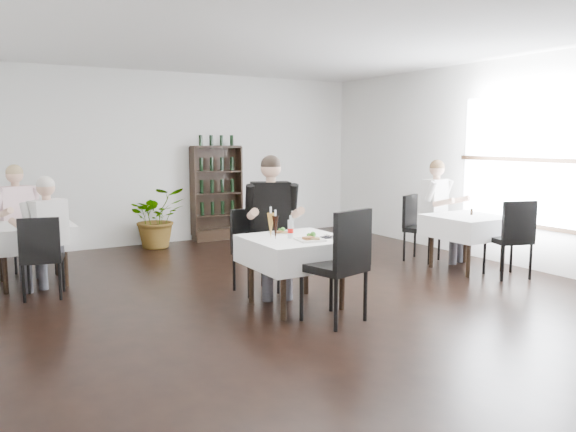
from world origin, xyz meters
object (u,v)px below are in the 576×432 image
object	(u,v)px
wine_shelf	(217,194)
potted_tree	(157,217)
main_table	(296,251)
diner_main	(272,214)

from	to	relation	value
wine_shelf	potted_tree	world-z (taller)	wine_shelf
main_table	diner_main	bearing A→B (deg)	86.76
main_table	potted_tree	xyz separation A→B (m)	(-0.29, 4.11, -0.10)
wine_shelf	potted_tree	bearing A→B (deg)	-170.03
wine_shelf	potted_tree	distance (m)	1.25
wine_shelf	main_table	bearing A→B (deg)	-101.78
potted_tree	wine_shelf	bearing A→B (deg)	9.97
main_table	wine_shelf	bearing A→B (deg)	78.22
wine_shelf	diner_main	size ratio (longest dim) A/B	1.06
wine_shelf	main_table	distance (m)	4.41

